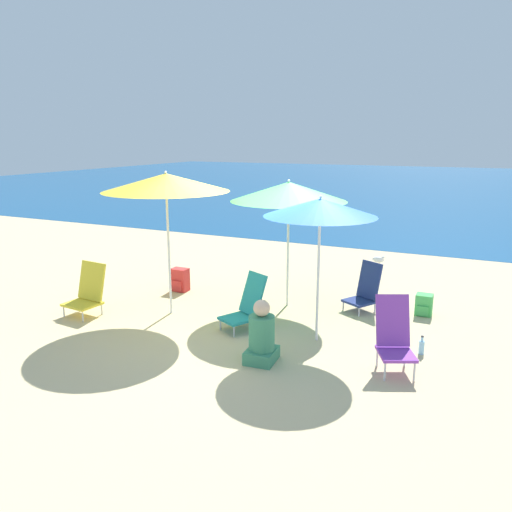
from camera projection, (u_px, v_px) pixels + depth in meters
name	position (u px, v px, depth m)	size (l,w,h in m)	color
ground_plane	(251.00, 322.00, 7.62)	(60.00, 60.00, 0.00)	#D1BA89
sea_water	(435.00, 184.00, 30.37)	(60.00, 40.00, 0.01)	navy
beach_umbrella_green	(289.00, 192.00, 7.97)	(1.88, 1.88, 2.11)	white
beach_umbrella_yellow	(166.00, 183.00, 7.55)	(1.94, 1.94, 2.27)	white
beach_umbrella_blue	(320.00, 208.00, 6.53)	(1.51, 1.51, 2.02)	white
beach_chair_navy	(365.00, 289.00, 8.11)	(0.61, 0.64, 0.79)	silver
beach_chair_yellow	(88.00, 291.00, 7.93)	(0.56, 0.58, 0.82)	silver
beach_chair_purple	(394.00, 335.00, 5.99)	(0.60, 0.69, 0.89)	silver
beach_chair_teal	(247.00, 305.00, 7.32)	(0.65, 0.75, 0.81)	silver
person_seated_near	(262.00, 337.00, 6.22)	(0.39, 0.45, 0.81)	#3F8C66
backpack_red	(180.00, 280.00, 9.15)	(0.30, 0.24, 0.42)	red
backpack_green	(424.00, 305.00, 7.91)	(0.25, 0.25, 0.34)	#47B756
water_bottle	(422.00, 347.00, 6.48)	(0.07, 0.07, 0.25)	#8CCCEA
seagull	(379.00, 260.00, 10.97)	(0.27, 0.11, 0.23)	gold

